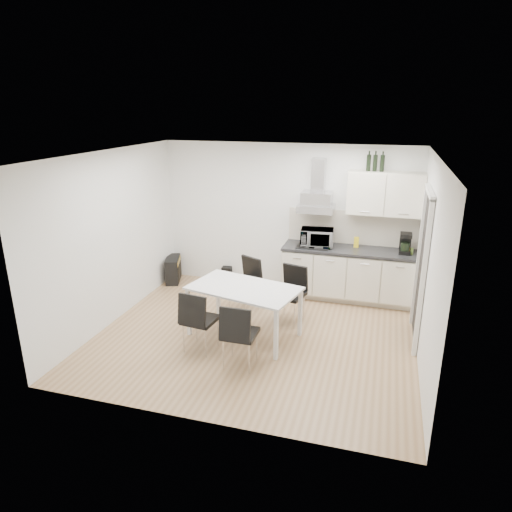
{
  "coord_description": "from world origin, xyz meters",
  "views": [
    {
      "loc": [
        1.67,
        -5.74,
        3.21
      ],
      "look_at": [
        -0.1,
        0.36,
        1.1
      ],
      "focal_mm": 32.0,
      "sensor_mm": 36.0,
      "label": 1
    }
  ],
  "objects_px": {
    "kitchenette": "(352,253)",
    "guitar_amp": "(173,269)",
    "floor_speaker": "(227,274)",
    "dining_table": "(244,292)",
    "chair_far_left": "(244,286)",
    "chair_near_right": "(240,334)",
    "chair_near_left": "(200,320)",
    "chair_far_right": "(289,295)"
  },
  "relations": [
    {
      "from": "kitchenette",
      "to": "guitar_amp",
      "type": "xyz_separation_m",
      "value": [
        -3.3,
        -0.08,
        -0.6
      ]
    },
    {
      "from": "floor_speaker",
      "to": "dining_table",
      "type": "bearing_deg",
      "value": -68.69
    },
    {
      "from": "dining_table",
      "to": "chair_far_left",
      "type": "distance_m",
      "value": 0.87
    },
    {
      "from": "chair_near_right",
      "to": "chair_far_left",
      "type": "bearing_deg",
      "value": 106.21
    },
    {
      "from": "kitchenette",
      "to": "guitar_amp",
      "type": "height_order",
      "value": "kitchenette"
    },
    {
      "from": "kitchenette",
      "to": "floor_speaker",
      "type": "relative_size",
      "value": 8.62
    },
    {
      "from": "kitchenette",
      "to": "chair_near_left",
      "type": "distance_m",
      "value": 2.97
    },
    {
      "from": "dining_table",
      "to": "chair_near_left",
      "type": "bearing_deg",
      "value": -115.1
    },
    {
      "from": "chair_far_left",
      "to": "chair_near_right",
      "type": "height_order",
      "value": "same"
    },
    {
      "from": "dining_table",
      "to": "chair_near_left",
      "type": "distance_m",
      "value": 0.76
    },
    {
      "from": "dining_table",
      "to": "guitar_amp",
      "type": "height_order",
      "value": "dining_table"
    },
    {
      "from": "kitchenette",
      "to": "dining_table",
      "type": "height_order",
      "value": "kitchenette"
    },
    {
      "from": "dining_table",
      "to": "chair_near_right",
      "type": "bearing_deg",
      "value": -62.99
    },
    {
      "from": "chair_far_right",
      "to": "guitar_amp",
      "type": "distance_m",
      "value": 2.72
    },
    {
      "from": "chair_far_left",
      "to": "chair_near_left",
      "type": "xyz_separation_m",
      "value": [
        -0.19,
        -1.36,
        0.0
      ]
    },
    {
      "from": "dining_table",
      "to": "chair_near_right",
      "type": "xyz_separation_m",
      "value": [
        0.2,
        -0.79,
        -0.24
      ]
    },
    {
      "from": "chair_far_left",
      "to": "guitar_amp",
      "type": "bearing_deg",
      "value": -1.32
    },
    {
      "from": "chair_near_right",
      "to": "floor_speaker",
      "type": "bearing_deg",
      "value": 113.23
    },
    {
      "from": "kitchenette",
      "to": "floor_speaker",
      "type": "xyz_separation_m",
      "value": [
        -2.31,
        0.17,
        -0.68
      ]
    },
    {
      "from": "dining_table",
      "to": "chair_far_right",
      "type": "xyz_separation_m",
      "value": [
        0.54,
        0.6,
        -0.24
      ]
    },
    {
      "from": "chair_near_left",
      "to": "floor_speaker",
      "type": "height_order",
      "value": "chair_near_left"
    },
    {
      "from": "kitchenette",
      "to": "dining_table",
      "type": "bearing_deg",
      "value": -127.34
    },
    {
      "from": "kitchenette",
      "to": "floor_speaker",
      "type": "distance_m",
      "value": 2.41
    },
    {
      "from": "chair_near_left",
      "to": "chair_near_right",
      "type": "height_order",
      "value": "same"
    },
    {
      "from": "chair_near_left",
      "to": "floor_speaker",
      "type": "xyz_separation_m",
      "value": [
        -0.52,
        2.5,
        -0.29
      ]
    },
    {
      "from": "dining_table",
      "to": "floor_speaker",
      "type": "height_order",
      "value": "dining_table"
    },
    {
      "from": "chair_near_right",
      "to": "chair_far_right",
      "type": "bearing_deg",
      "value": 76.55
    },
    {
      "from": "chair_far_right",
      "to": "dining_table",
      "type": "bearing_deg",
      "value": 62.47
    },
    {
      "from": "chair_near_left",
      "to": "floor_speaker",
      "type": "distance_m",
      "value": 2.57
    },
    {
      "from": "kitchenette",
      "to": "chair_near_left",
      "type": "relative_size",
      "value": 2.86
    },
    {
      "from": "kitchenette",
      "to": "floor_speaker",
      "type": "bearing_deg",
      "value": 175.9
    },
    {
      "from": "kitchenette",
      "to": "chair_near_right",
      "type": "height_order",
      "value": "kitchenette"
    },
    {
      "from": "chair_far_right",
      "to": "floor_speaker",
      "type": "height_order",
      "value": "chair_far_right"
    },
    {
      "from": "dining_table",
      "to": "floor_speaker",
      "type": "distance_m",
      "value": 2.22
    },
    {
      "from": "chair_far_left",
      "to": "chair_far_right",
      "type": "bearing_deg",
      "value": -167.01
    },
    {
      "from": "chair_far_left",
      "to": "guitar_amp",
      "type": "xyz_separation_m",
      "value": [
        -1.69,
        0.89,
        -0.2
      ]
    },
    {
      "from": "chair_far_right",
      "to": "chair_near_right",
      "type": "bearing_deg",
      "value": 90.36
    },
    {
      "from": "chair_far_right",
      "to": "chair_near_left",
      "type": "distance_m",
      "value": 1.53
    },
    {
      "from": "kitchenette",
      "to": "chair_near_left",
      "type": "xyz_separation_m",
      "value": [
        -1.79,
        -2.33,
        -0.39
      ]
    },
    {
      "from": "chair_far_right",
      "to": "chair_near_left",
      "type": "xyz_separation_m",
      "value": [
        -0.98,
        -1.17,
        0.0
      ]
    },
    {
      "from": "chair_far_left",
      "to": "chair_far_right",
      "type": "distance_m",
      "value": 0.82
    },
    {
      "from": "dining_table",
      "to": "chair_near_left",
      "type": "xyz_separation_m",
      "value": [
        -0.45,
        -0.56,
        -0.24
      ]
    }
  ]
}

